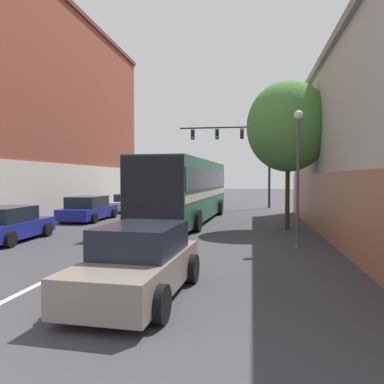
% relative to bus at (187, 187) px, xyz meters
% --- Properties ---
extents(lane_center_line, '(0.14, 43.67, 0.01)m').
position_rel_bus_xyz_m(lane_center_line, '(-1.16, -1.95, -1.84)').
color(lane_center_line, silver).
rests_on(lane_center_line, ground_plane).
extents(building_left_brick, '(7.84, 24.88, 13.30)m').
position_rel_bus_xyz_m(building_left_brick, '(-11.40, 2.30, 4.92)').
color(building_left_brick, brown).
rests_on(building_left_brick, ground_plane).
extents(bus, '(3.30, 12.41, 3.27)m').
position_rel_bus_xyz_m(bus, '(0.00, 0.00, 0.00)').
color(bus, '#145133').
rests_on(bus, ground_plane).
extents(hatchback_foreground, '(2.06, 3.98, 1.41)m').
position_rel_bus_xyz_m(hatchback_foreground, '(1.28, -12.81, -1.17)').
color(hatchback_foreground, slate).
rests_on(hatchback_foreground, ground_plane).
extents(parked_car_left_near, '(2.13, 4.04, 1.30)m').
position_rel_bus_xyz_m(parked_car_left_near, '(-5.51, -7.38, -1.23)').
color(parked_car_left_near, navy).
rests_on(parked_car_left_near, ground_plane).
extents(parked_car_left_mid, '(2.08, 4.68, 1.23)m').
position_rel_bus_xyz_m(parked_car_left_mid, '(-5.03, 5.49, -1.24)').
color(parked_car_left_mid, silver).
rests_on(parked_car_left_mid, ground_plane).
extents(parked_car_left_far, '(2.03, 4.44, 1.35)m').
position_rel_bus_xyz_m(parked_car_left_far, '(-5.47, -0.39, -1.21)').
color(parked_car_left_far, navy).
rests_on(parked_car_left_far, ground_plane).
extents(traffic_signal_gantry, '(7.22, 0.36, 6.65)m').
position_rel_bus_xyz_m(traffic_signal_gantry, '(2.48, 9.86, 3.08)').
color(traffic_signal_gantry, black).
rests_on(traffic_signal_gantry, ground_plane).
extents(street_lamp, '(0.31, 0.31, 4.62)m').
position_rel_bus_xyz_m(street_lamp, '(5.02, -6.87, 0.79)').
color(street_lamp, '#47474C').
rests_on(street_lamp, ground_plane).
extents(street_tree_near, '(3.74, 3.36, 6.74)m').
position_rel_bus_xyz_m(street_tree_near, '(5.09, -2.43, 2.84)').
color(street_tree_near, '#3D2D1E').
rests_on(street_tree_near, ground_plane).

